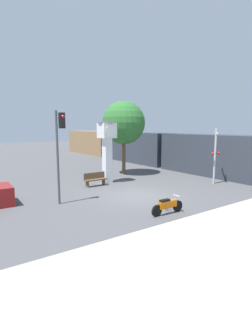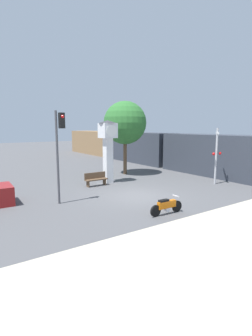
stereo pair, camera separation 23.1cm
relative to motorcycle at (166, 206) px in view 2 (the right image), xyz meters
name	(u,v)px [view 2 (the right image)]	position (x,y,z in m)	size (l,w,h in m)	color
ground_plane	(137,196)	(0.82, 3.45, -0.40)	(120.00, 120.00, 0.00)	#4C4C4F
motorcycle	(166,206)	(0.00, 0.00, 0.00)	(1.86, 0.40, 0.82)	black
clock_tower	(108,142)	(1.35, 7.63, 2.60)	(1.26, 1.26, 4.50)	white
freight_train	(138,147)	(10.34, 15.98, 1.30)	(2.80, 32.78, 3.40)	#333842
traffic_light	(59,141)	(-3.38, 4.49, 2.91)	(0.50, 0.35, 4.85)	#47474C
railroad_crossing_signal	(216,154)	(7.41, 2.93, 1.76)	(0.90, 0.82, 3.96)	#B7B7BC
street_tree	(125,123)	(4.31, 9.81, 3.96)	(3.60, 3.60, 6.17)	brown
bench	(96,179)	(0.09, 7.18, 0.10)	(1.60, 0.44, 0.92)	brown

